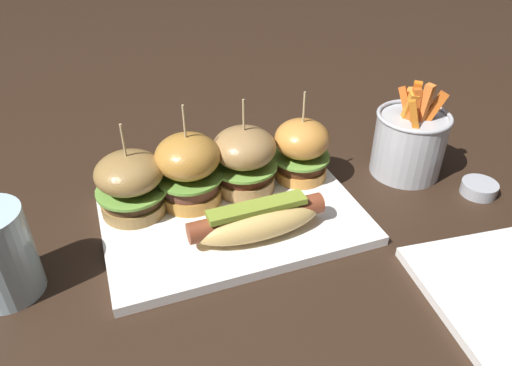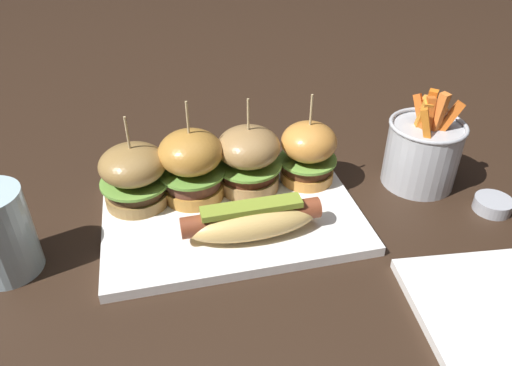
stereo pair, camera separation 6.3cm
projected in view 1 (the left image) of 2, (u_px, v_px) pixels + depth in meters
name	position (u px, v px, depth m)	size (l,w,h in m)	color
ground_plane	(233.00, 220.00, 0.65)	(3.00, 3.00, 0.00)	black
platter_main	(232.00, 216.00, 0.65)	(0.34, 0.23, 0.01)	white
hot_dog	(257.00, 220.00, 0.60)	(0.18, 0.06, 0.05)	#DDB364
slider_far_left	(131.00, 183.00, 0.63)	(0.09, 0.09, 0.13)	olive
slider_center_left	(189.00, 169.00, 0.64)	(0.09, 0.09, 0.14)	#B47C33
slider_center_right	(244.00, 159.00, 0.67)	(0.09, 0.09, 0.14)	#9E7746
slider_far_right	(301.00, 149.00, 0.70)	(0.08, 0.08, 0.14)	#CD873A
fries_bucket	(409.00, 141.00, 0.73)	(0.11, 0.11, 0.15)	#B7BABF
sauce_ramekin	(479.00, 188.00, 0.70)	(0.05, 0.05, 0.02)	#A8AAB2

